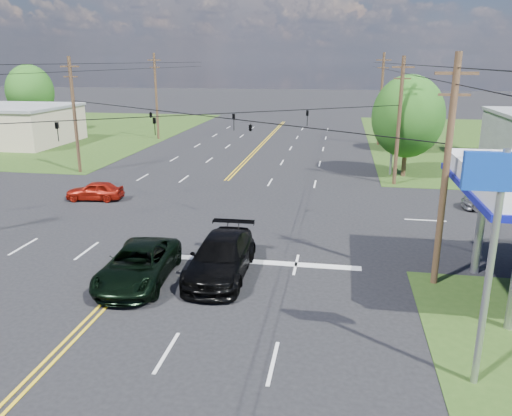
% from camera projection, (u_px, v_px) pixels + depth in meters
% --- Properties ---
extents(ground, '(280.00, 280.00, 0.00)m').
position_uv_depth(ground, '(198.00, 209.00, 31.96)').
color(ground, black).
rests_on(ground, ground).
extents(grass_nw, '(46.00, 48.00, 0.03)m').
position_uv_depth(grass_nw, '(15.00, 131.00, 67.81)').
color(grass_nw, '#254215').
rests_on(grass_nw, ground).
extents(stop_bar, '(10.00, 0.50, 0.02)m').
position_uv_depth(stop_bar, '(254.00, 262.00, 23.60)').
color(stop_bar, silver).
rests_on(stop_bar, ground).
extents(pole_se, '(1.60, 0.28, 9.50)m').
position_uv_depth(pole_se, '(446.00, 171.00, 19.98)').
color(pole_se, '#49311E').
rests_on(pole_se, ground).
extents(pole_nw, '(1.60, 0.28, 9.50)m').
position_uv_depth(pole_nw, '(74.00, 114.00, 41.15)').
color(pole_nw, '#49311E').
rests_on(pole_nw, ground).
extents(pole_ne, '(1.60, 0.28, 9.50)m').
position_uv_depth(pole_ne, '(399.00, 120.00, 36.99)').
color(pole_ne, '#49311E').
rests_on(pole_ne, ground).
extents(pole_left_far, '(1.60, 0.28, 10.00)m').
position_uv_depth(pole_left_far, '(156.00, 96.00, 59.04)').
color(pole_left_far, '#49311E').
rests_on(pole_left_far, ground).
extents(pole_right_far, '(1.60, 0.28, 10.00)m').
position_uv_depth(pole_right_far, '(381.00, 98.00, 54.88)').
color(pole_right_far, '#49311E').
rests_on(pole_right_far, ground).
extents(span_wire_signals, '(26.00, 18.00, 1.13)m').
position_uv_depth(span_wire_signals, '(195.00, 115.00, 30.26)').
color(span_wire_signals, black).
rests_on(span_wire_signals, ground).
extents(power_lines, '(26.04, 100.00, 0.64)m').
position_uv_depth(power_lines, '(183.00, 71.00, 27.63)').
color(power_lines, black).
rests_on(power_lines, ground).
extents(tree_right_a, '(5.70, 5.70, 8.18)m').
position_uv_depth(tree_right_a, '(408.00, 117.00, 39.68)').
color(tree_right_a, '#49311E').
rests_on(tree_right_a, ground).
extents(tree_right_b, '(4.94, 4.94, 7.09)m').
position_uv_depth(tree_right_b, '(418.00, 111.00, 50.81)').
color(tree_right_b, '#49311E').
rests_on(tree_right_b, ground).
extents(tree_far_l, '(6.08, 6.08, 8.72)m').
position_uv_depth(tree_far_l, '(30.00, 92.00, 65.86)').
color(tree_far_l, '#49311E').
rests_on(tree_far_l, ground).
extents(pickup_dkgreen, '(2.98, 5.81, 1.57)m').
position_uv_depth(pickup_dkgreen, '(138.00, 265.00, 21.29)').
color(pickup_dkgreen, black).
rests_on(pickup_dkgreen, ground).
extents(suv_black, '(2.51, 6.03, 1.74)m').
position_uv_depth(suv_black, '(221.00, 257.00, 21.92)').
color(suv_black, black).
rests_on(suv_black, ground).
extents(sedan_red, '(3.95, 1.96, 1.30)m').
position_uv_depth(sedan_red, '(95.00, 191.00, 33.94)').
color(sedan_red, maroon).
rests_on(sedan_red, ground).
extents(sedan_far, '(5.47, 2.66, 1.53)m').
position_uv_depth(sedan_far, '(506.00, 199.00, 31.44)').
color(sedan_far, '#AAAAAF').
rests_on(sedan_far, ground).
extents(polesign_se, '(2.05, 0.25, 6.99)m').
position_uv_depth(polesign_se, '(499.00, 209.00, 13.24)').
color(polesign_se, '#A5A5AA').
rests_on(polesign_se, ground).
extents(polesign_ne, '(2.01, 0.48, 7.25)m').
position_uv_depth(polesign_ne, '(395.00, 108.00, 39.99)').
color(polesign_ne, '#A5A5AA').
rests_on(polesign_ne, ground).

